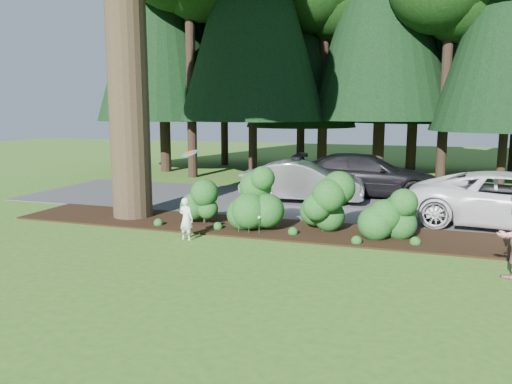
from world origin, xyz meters
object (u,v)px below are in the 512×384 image
child (186,219)px  frisbee (190,153)px  car_dark_suv (366,175)px  car_silver_wagon (302,182)px

child → frisbee: frisbee is taller
car_dark_suv → frisbee: (-3.73, -8.19, 1.43)m
frisbee → child: bearing=-97.4°
car_silver_wagon → frisbee: frisbee is taller
child → frisbee: 1.74m
car_dark_suv → child: car_dark_suv is taller
car_silver_wagon → child: car_silver_wagon is taller
car_silver_wagon → child: bearing=160.2°
child → frisbee: size_ratio=2.39×
car_silver_wagon → car_dark_suv: bearing=-50.5°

